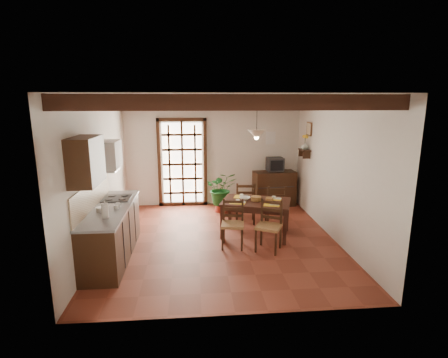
{
  "coord_description": "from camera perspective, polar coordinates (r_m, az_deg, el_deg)",
  "views": [
    {
      "loc": [
        -0.49,
        -6.49,
        2.72
      ],
      "look_at": [
        0.1,
        0.4,
        1.15
      ],
      "focal_mm": 28.0,
      "sensor_mm": 36.0,
      "label": 1
    }
  ],
  "objects": [
    {
      "name": "shelf_vase",
      "position": [
        8.57,
        13.06,
        5.3
      ],
      "size": [
        0.15,
        0.15,
        0.15
      ],
      "primitive_type": "imported",
      "color": "#B2BFB2",
      "rests_on": "wall_shelf"
    },
    {
      "name": "chair_near_left",
      "position": [
        6.65,
        1.43,
        -8.73
      ],
      "size": [
        0.47,
        0.46,
        0.9
      ],
      "rotation": [
        0.0,
        0.0,
        -0.16
      ],
      "color": "#9B7042",
      "rests_on": "ground_plane"
    },
    {
      "name": "table_setting",
      "position": [
        7.09,
        5.25,
        -3.53
      ],
      "size": [
        0.98,
        0.65,
        0.09
      ],
      "rotation": [
        0.0,
        0.0,
        -0.31
      ],
      "color": "yellow",
      "rests_on": "dining_table"
    },
    {
      "name": "table_bowl",
      "position": [
        7.16,
        3.41,
        -3.15
      ],
      "size": [
        0.26,
        0.26,
        0.05
      ],
      "primitive_type": "imported",
      "rotation": [
        0.0,
        0.0,
        -0.23
      ],
      "color": "white",
      "rests_on": "dining_table"
    },
    {
      "name": "ground_plane",
      "position": [
        7.05,
        -0.54,
        -9.89
      ],
      "size": [
        5.0,
        5.0,
        0.0
      ],
      "primitive_type": "plane",
      "color": "brown"
    },
    {
      "name": "potted_plant",
      "position": [
        8.62,
        -0.44,
        -1.66
      ],
      "size": [
        2.04,
        1.79,
        2.14
      ],
      "primitive_type": "imported",
      "rotation": [
        0.0,
        0.0,
        0.08
      ],
      "color": "#144C19",
      "rests_on": "ground_plane"
    },
    {
      "name": "fuse_box",
      "position": [
        9.24,
        7.61,
        6.66
      ],
      "size": [
        0.25,
        0.03,
        0.32
      ],
      "primitive_type": "cube",
      "color": "white",
      "rests_on": "room_shell"
    },
    {
      "name": "chair_far_left",
      "position": [
        7.91,
        3.49,
        -5.06
      ],
      "size": [
        0.48,
        0.46,
        0.95
      ],
      "rotation": [
        0.0,
        0.0,
        3.04
      ],
      "color": "#9B7042",
      "rests_on": "ground_plane"
    },
    {
      "name": "chair_far_right",
      "position": [
        7.84,
        8.35,
        -5.43
      ],
      "size": [
        0.45,
        0.43,
        0.92
      ],
      "rotation": [
        0.0,
        0.0,
        3.07
      ],
      "color": "#9B7042",
      "rests_on": "ground_plane"
    },
    {
      "name": "plant_pot",
      "position": [
        8.74,
        -0.44,
        -4.58
      ],
      "size": [
        0.35,
        0.35,
        0.21
      ],
      "primitive_type": "cone",
      "color": "maroon",
      "rests_on": "ground_plane"
    },
    {
      "name": "chair_near_right",
      "position": [
        6.55,
        7.3,
        -9.07
      ],
      "size": [
        0.57,
        0.56,
        0.93
      ],
      "rotation": [
        0.0,
        0.0,
        -0.48
      ],
      "color": "#9B7042",
      "rests_on": "ground_plane"
    },
    {
      "name": "ceiling_beams",
      "position": [
        6.51,
        -0.59,
        12.53
      ],
      "size": [
        4.5,
        4.34,
        0.2
      ],
      "color": "black",
      "rests_on": "room_shell"
    },
    {
      "name": "dining_table",
      "position": [
        7.12,
        5.24,
        -4.3
      ],
      "size": [
        1.54,
        1.24,
        0.73
      ],
      "rotation": [
        0.0,
        0.0,
        -0.31
      ],
      "color": "#361A11",
      "rests_on": "ground_plane"
    },
    {
      "name": "range_hood",
      "position": [
        6.7,
        -18.35,
        3.68
      ],
      "size": [
        0.38,
        0.6,
        0.54
      ],
      "color": "white",
      "rests_on": "room_shell"
    },
    {
      "name": "crt_tv",
      "position": [
        9.1,
        8.33,
        2.39
      ],
      "size": [
        0.42,
        0.39,
        0.35
      ],
      "rotation": [
        0.0,
        0.0,
        0.04
      ],
      "color": "black",
      "rests_on": "sideboard"
    },
    {
      "name": "framed_picture",
      "position": [
        8.56,
        13.73,
        7.94
      ],
      "size": [
        0.03,
        0.32,
        0.32
      ],
      "color": "brown",
      "rests_on": "room_shell"
    },
    {
      "name": "kitchen_counter",
      "position": [
        6.47,
        -17.84,
        -8.17
      ],
      "size": [
        0.64,
        2.25,
        1.38
      ],
      "color": "#311C0F",
      "rests_on": "ground_plane"
    },
    {
      "name": "shelf_flowers",
      "position": [
        8.55,
        13.13,
        6.68
      ],
      "size": [
        0.14,
        0.14,
        0.36
      ],
      "color": "yellow",
      "rests_on": "shelf_vase"
    },
    {
      "name": "upper_cabinet",
      "position": [
        5.49,
        -21.61,
        2.78
      ],
      "size": [
        0.35,
        0.8,
        0.7
      ],
      "primitive_type": "cube",
      "color": "#311C0F",
      "rests_on": "room_shell"
    },
    {
      "name": "wall_shelf",
      "position": [
        8.59,
        13.02,
        4.38
      ],
      "size": [
        0.2,
        0.42,
        0.2
      ],
      "color": "#311C0F",
      "rests_on": "room_shell"
    },
    {
      "name": "sideboard",
      "position": [
        9.24,
        8.19,
        -1.54
      ],
      "size": [
        1.11,
        0.6,
        0.91
      ],
      "primitive_type": "cube",
      "rotation": [
        0.0,
        0.0,
        0.11
      ],
      "color": "#311C0F",
      "rests_on": "ground_plane"
    },
    {
      "name": "counter_items",
      "position": [
        6.4,
        -17.96,
        -3.82
      ],
      "size": [
        0.5,
        1.43,
        0.25
      ],
      "color": "black",
      "rests_on": "kitchen_counter"
    },
    {
      "name": "room_shell",
      "position": [
        6.57,
        -0.57,
        4.89
      ],
      "size": [
        4.52,
        5.02,
        2.81
      ],
      "color": "silver",
      "rests_on": "ground_plane"
    },
    {
      "name": "french_door",
      "position": [
        9.07,
        -6.8,
        2.91
      ],
      "size": [
        1.26,
        0.11,
        2.32
      ],
      "color": "white",
      "rests_on": "ground_plane"
    },
    {
      "name": "pendant_lamp",
      "position": [
        6.93,
        5.34,
        7.43
      ],
      "size": [
        0.36,
        0.36,
        0.84
      ],
      "color": "black",
      "rests_on": "room_shell"
    }
  ]
}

